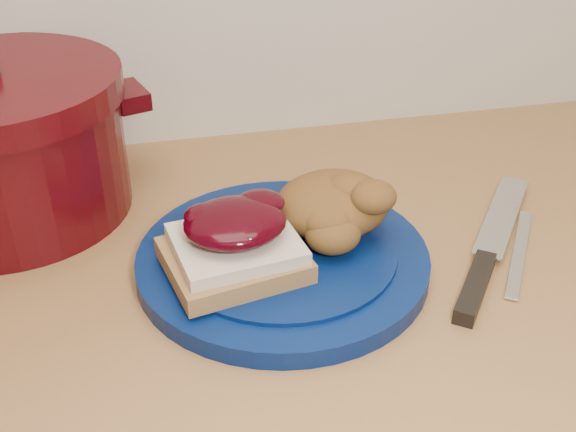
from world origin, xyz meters
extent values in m
cylinder|color=#05174A|center=(0.00, 1.47, 0.91)|extent=(0.33, 0.33, 0.02)
cube|color=olive|center=(-0.06, 1.45, 0.93)|extent=(0.15, 0.13, 0.02)
cube|color=beige|center=(-0.05, 1.45, 0.95)|extent=(0.13, 0.12, 0.01)
ellipsoid|color=black|center=(-0.05, 1.46, 0.97)|extent=(0.11, 0.10, 0.03)
ellipsoid|color=brown|center=(0.05, 1.50, 0.95)|extent=(0.13, 0.12, 0.06)
cube|color=black|center=(0.17, 1.39, 0.91)|extent=(0.08, 0.10, 0.02)
cube|color=silver|center=(0.26, 1.51, 0.91)|extent=(0.13, 0.16, 0.00)
cube|color=silver|center=(0.24, 1.44, 0.90)|extent=(0.10, 0.15, 0.00)
cylinder|color=#3B050A|center=(-0.28, 1.66, 0.97)|extent=(0.34, 0.34, 0.14)
cube|color=#3B050A|center=(-0.14, 1.70, 1.01)|extent=(0.05, 0.07, 0.02)
cylinder|color=black|center=(-0.28, 1.72, 0.96)|extent=(0.06, 0.06, 0.11)
cylinder|color=black|center=(-0.28, 1.72, 1.02)|extent=(0.06, 0.06, 0.02)
camera|label=1|loc=(-0.13, 0.89, 1.34)|focal=45.00mm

